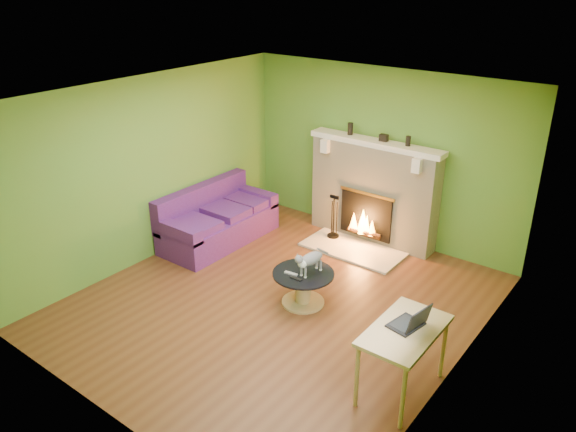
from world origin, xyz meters
name	(u,v)px	position (x,y,z in m)	size (l,w,h in m)	color
floor	(279,302)	(0.00, 0.00, 0.00)	(5.00, 5.00, 0.00)	#5D311A
ceiling	(277,97)	(0.00, 0.00, 2.60)	(5.00, 5.00, 0.00)	white
wall_back	(381,155)	(0.00, 2.50, 1.30)	(5.00, 5.00, 0.00)	#5C8C2D
wall_front	(96,300)	(0.00, -2.50, 1.30)	(5.00, 5.00, 0.00)	#5C8C2D
wall_left	(151,169)	(-2.25, 0.00, 1.30)	(5.00, 5.00, 0.00)	#5C8C2D
wall_right	(464,264)	(2.25, 0.00, 1.30)	(5.00, 5.00, 0.00)	#5C8C2D
window_frame	(426,280)	(2.24, -0.90, 1.55)	(1.20, 1.20, 0.00)	silver
window_pane	(425,280)	(2.23, -0.90, 1.55)	(1.06, 1.06, 0.00)	white
fireplace	(373,192)	(0.00, 2.32, 0.77)	(2.10, 0.46, 1.58)	beige
hearth	(353,249)	(0.00, 1.80, 0.01)	(1.50, 0.75, 0.03)	beige
mantel	(376,143)	(0.00, 2.30, 1.54)	(2.10, 0.28, 0.08)	white
sofa	(217,220)	(-1.86, 0.83, 0.32)	(0.87, 1.87, 0.84)	#4A195F
coffee_table	(303,286)	(0.25, 0.18, 0.25)	(0.77, 0.77, 0.43)	tan
desk	(404,337)	(1.95, -0.53, 0.65)	(0.58, 1.00, 0.74)	tan
cat	(311,261)	(0.33, 0.23, 0.60)	(0.19, 0.53, 0.33)	slate
remote_silver	(291,274)	(0.15, 0.06, 0.44)	(0.17, 0.04, 0.02)	gray
remote_black	(296,279)	(0.27, 0.00, 0.44)	(0.16, 0.04, 0.02)	black
laptop	(407,315)	(1.93, -0.48, 0.86)	(0.29, 0.33, 0.25)	black
fire_tools	(334,216)	(-0.45, 1.95, 0.38)	(0.18, 0.18, 0.69)	black
mantel_vase_left	(350,129)	(-0.45, 2.33, 1.67)	(0.08, 0.08, 0.18)	black
mantel_vase_right	(408,141)	(0.49, 2.33, 1.65)	(0.07, 0.07, 0.14)	black
mantel_box	(384,138)	(0.11, 2.33, 1.63)	(0.12, 0.08, 0.10)	black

